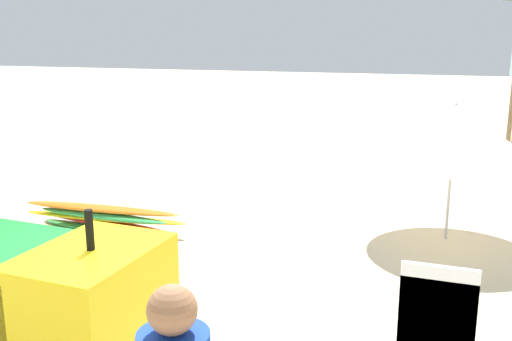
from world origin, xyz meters
name	(u,v)px	position (x,y,z in m)	size (l,w,h in m)	color
utility_cart	(10,285)	(-0.91, -0.17, 0.78)	(2.59, 1.37, 1.50)	#197A2D
stacked_plastic_chairs	(435,335)	(2.28, 0.23, 0.74)	(0.48, 0.48, 1.29)	white
surfboard_pile	(104,219)	(-2.26, 3.02, 0.20)	(2.47, 0.58, 0.40)	green
beach_umbrella_left	(454,132)	(2.28, 4.36, 1.48)	(2.16, 2.16, 1.85)	beige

